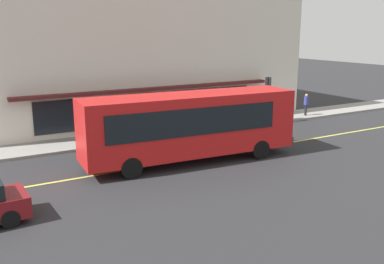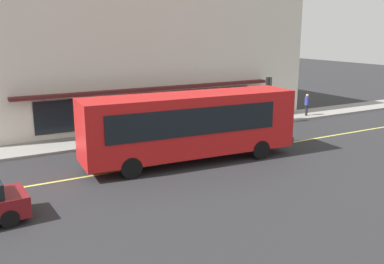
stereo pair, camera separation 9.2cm
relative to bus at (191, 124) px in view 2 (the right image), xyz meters
The scene contains 7 objects.
ground 2.65m from the bus, 11.13° to the left, with size 120.00×120.00×0.00m, color #28282B.
sidewalk 6.68m from the bus, 74.37° to the left, with size 80.00×2.89×0.15m, color gray.
lane_centre_stripe 2.65m from the bus, 11.13° to the left, with size 36.00×0.16×0.01m, color #D8D14C.
storefront_building 13.75m from the bus, 84.05° to the left, with size 25.75×12.11×9.90m.
bus is the anchor object (origin of this frame).
traffic_light 10.61m from the bus, 29.28° to the left, with size 0.30×0.52×3.20m.
pedestrian_mid_block 14.42m from the bus, 22.51° to the left, with size 0.34×0.34×1.67m.
Camera 2 is at (-12.10, -18.78, 6.64)m, focal length 40.21 mm.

